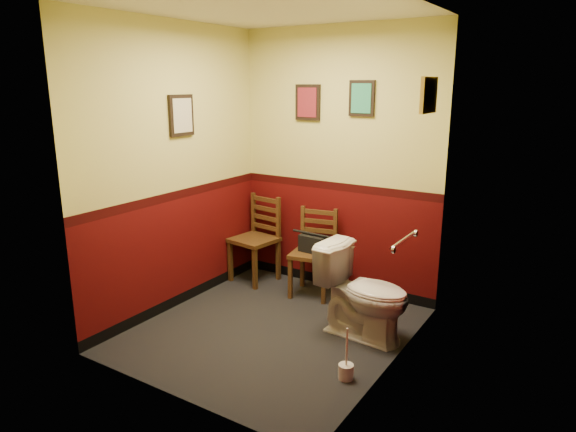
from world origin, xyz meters
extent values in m
cube|color=black|center=(0.00, 0.00, 0.00)|extent=(2.20, 2.40, 0.00)
cube|color=silver|center=(0.00, 0.00, 2.70)|extent=(2.20, 2.40, 0.00)
cube|color=#470809|center=(0.00, 1.20, 1.35)|extent=(2.20, 0.00, 2.70)
cube|color=#470809|center=(0.00, -1.20, 1.35)|extent=(2.20, 0.00, 2.70)
cube|color=#470809|center=(-1.10, 0.00, 1.35)|extent=(0.00, 2.40, 2.70)
cube|color=#470809|center=(1.10, 0.00, 1.35)|extent=(0.00, 2.40, 2.70)
cylinder|color=silver|center=(1.07, 0.25, 0.95)|extent=(0.03, 0.50, 0.03)
cylinder|color=silver|center=(1.09, 0.00, 0.95)|extent=(0.02, 0.06, 0.06)
cylinder|color=silver|center=(1.09, 0.50, 0.95)|extent=(0.02, 0.06, 0.06)
cube|color=black|center=(-0.35, 1.18, 1.95)|extent=(0.28, 0.03, 0.36)
cube|color=maroon|center=(-0.35, 1.17, 1.95)|extent=(0.22, 0.01, 0.30)
cube|color=black|center=(0.25, 1.18, 2.00)|extent=(0.26, 0.03, 0.34)
cube|color=#2B8A64|center=(0.25, 1.17, 2.00)|extent=(0.20, 0.01, 0.28)
cube|color=black|center=(-1.08, 0.10, 1.85)|extent=(0.03, 0.30, 0.38)
cube|color=#C3BA99|center=(-1.07, 0.10, 1.85)|extent=(0.01, 0.24, 0.31)
cube|color=olive|center=(1.08, 0.60, 2.05)|extent=(0.03, 0.34, 0.28)
cube|color=#C3BA99|center=(1.07, 0.60, 2.05)|extent=(0.01, 0.28, 0.22)
imported|color=white|center=(0.72, 0.33, 0.40)|extent=(0.84, 0.51, 0.80)
cylinder|color=silver|center=(0.89, -0.35, 0.06)|extent=(0.11, 0.11, 0.11)
cylinder|color=silver|center=(0.89, -0.35, 0.25)|extent=(0.02, 0.02, 0.32)
cube|color=#543619|center=(-0.85, 0.89, 0.47)|extent=(0.50, 0.50, 0.04)
cube|color=#543619|center=(-1.06, 0.73, 0.24)|extent=(0.05, 0.05, 0.47)
cube|color=#543619|center=(-1.01, 1.10, 0.24)|extent=(0.05, 0.05, 0.47)
cube|color=#543619|center=(-0.69, 0.68, 0.24)|extent=(0.05, 0.05, 0.47)
cube|color=#543619|center=(-0.64, 1.05, 0.24)|extent=(0.05, 0.05, 0.47)
cube|color=#543619|center=(-1.01, 1.11, 0.71)|extent=(0.05, 0.04, 0.47)
cube|color=#543619|center=(-0.64, 1.06, 0.71)|extent=(0.05, 0.04, 0.47)
cube|color=#543619|center=(-0.82, 1.08, 0.58)|extent=(0.36, 0.07, 0.05)
cube|color=#543619|center=(-0.82, 1.08, 0.68)|extent=(0.36, 0.07, 0.05)
cube|color=#543619|center=(-0.82, 1.08, 0.79)|extent=(0.36, 0.07, 0.05)
cube|color=#543619|center=(-0.82, 1.08, 0.89)|extent=(0.36, 0.07, 0.05)
cube|color=#543619|center=(-0.10, 0.89, 0.45)|extent=(0.49, 0.49, 0.04)
cube|color=#543619|center=(-0.24, 0.68, 0.22)|extent=(0.05, 0.05, 0.45)
cube|color=#543619|center=(-0.31, 1.03, 0.22)|extent=(0.05, 0.05, 0.45)
cube|color=#543619|center=(0.11, 0.74, 0.22)|extent=(0.05, 0.05, 0.45)
cube|color=#543619|center=(0.04, 1.09, 0.22)|extent=(0.05, 0.05, 0.45)
cube|color=#543619|center=(-0.31, 1.03, 0.67)|extent=(0.05, 0.04, 0.45)
cube|color=#543619|center=(0.04, 1.10, 0.67)|extent=(0.05, 0.04, 0.45)
cube|color=#543619|center=(-0.13, 1.07, 0.55)|extent=(0.34, 0.09, 0.04)
cube|color=#543619|center=(-0.13, 1.07, 0.65)|extent=(0.34, 0.09, 0.04)
cube|color=#543619|center=(-0.13, 1.07, 0.74)|extent=(0.34, 0.09, 0.04)
cube|color=#543619|center=(-0.13, 1.07, 0.84)|extent=(0.34, 0.09, 0.04)
cube|color=black|center=(-0.10, 0.89, 0.55)|extent=(0.29, 0.16, 0.17)
cylinder|color=black|center=(-0.10, 0.89, 0.66)|extent=(0.24, 0.04, 0.02)
cylinder|color=silver|center=(0.11, 1.07, 0.05)|extent=(0.10, 0.10, 0.09)
cylinder|color=silver|center=(0.22, 1.07, 0.05)|extent=(0.10, 0.10, 0.09)
cylinder|color=silver|center=(0.17, 1.07, 0.14)|extent=(0.10, 0.10, 0.09)
cylinder|color=silver|center=(0.17, 1.05, 0.23)|extent=(0.10, 0.10, 0.09)
cylinder|color=silver|center=(0.17, 1.07, 0.32)|extent=(0.10, 0.10, 0.09)
camera|label=1|loc=(2.35, -3.46, 2.14)|focal=32.00mm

